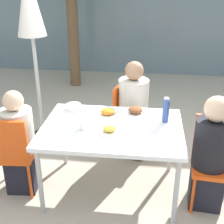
{
  "coord_description": "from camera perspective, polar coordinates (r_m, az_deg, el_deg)",
  "views": [
    {
      "loc": [
        0.31,
        -2.57,
        2.08
      ],
      "look_at": [
        0.0,
        0.0,
        0.88
      ],
      "focal_mm": 50.0,
      "sensor_mm": 36.0,
      "label": 1
    }
  ],
  "objects": [
    {
      "name": "ground_plane",
      "position": [
        3.32,
        0.0,
        -13.96
      ],
      "size": [
        24.0,
        24.0,
        0.0
      ],
      "primitive_type": "plane",
      "color": "#B2A893"
    },
    {
      "name": "building_facade",
      "position": [
        6.67,
        4.46,
        19.79
      ],
      "size": [
        10.0,
        0.2,
        3.0
      ],
      "color": "slate",
      "rests_on": "ground"
    },
    {
      "name": "dining_table",
      "position": [
        2.94,
        0.0,
        -3.64
      ],
      "size": [
        1.31,
        0.94,
        0.73
      ],
      "color": "white",
      "rests_on": "ground"
    },
    {
      "name": "chair_left",
      "position": [
        3.15,
        -17.87,
        -6.61
      ],
      "size": [
        0.43,
        0.43,
        0.86
      ],
      "rotation": [
        0.0,
        0.0,
        0.07
      ],
      "color": "#E54C14",
      "rests_on": "ground"
    },
    {
      "name": "person_left",
      "position": [
        3.2,
        -16.57,
        -5.81
      ],
      "size": [
        0.31,
        0.31,
        1.07
      ],
      "rotation": [
        0.0,
        0.0,
        0.07
      ],
      "color": "black",
      "rests_on": "ground"
    },
    {
      "name": "chair_right",
      "position": [
        3.08,
        18.25,
        -7.49
      ],
      "size": [
        0.44,
        0.44,
        0.86
      ],
      "rotation": [
        0.0,
        0.0,
        3.05
      ],
      "color": "#E54C14",
      "rests_on": "ground"
    },
    {
      "name": "person_right",
      "position": [
        2.99,
        17.5,
        -7.7
      ],
      "size": [
        0.33,
        0.33,
        1.11
      ],
      "rotation": [
        0.0,
        0.0,
        3.05
      ],
      "color": "black",
      "rests_on": "ground"
    },
    {
      "name": "chair_far",
      "position": [
        3.71,
        2.84,
        -0.4
      ],
      "size": [
        0.48,
        0.48,
        0.86
      ],
      "rotation": [
        0.0,
        0.0,
        -1.79
      ],
      "color": "#E54C14",
      "rests_on": "ground"
    },
    {
      "name": "person_far",
      "position": [
        3.63,
        3.84,
        -0.18
      ],
      "size": [
        0.37,
        0.37,
        1.16
      ],
      "rotation": [
        0.0,
        0.0,
        -1.79
      ],
      "color": "#383842",
      "rests_on": "ground"
    },
    {
      "name": "closed_umbrella",
      "position": [
        3.8,
        -14.72,
        16.97
      ],
      "size": [
        0.36,
        0.36,
        2.14
      ],
      "color": "#333333",
      "rests_on": "ground"
    },
    {
      "name": "plate_0",
      "position": [
        3.16,
        4.33,
        0.12
      ],
      "size": [
        0.26,
        0.26,
        0.07
      ],
      "color": "white",
      "rests_on": "dining_table"
    },
    {
      "name": "plate_1",
      "position": [
        2.81,
        -0.44,
        -3.32
      ],
      "size": [
        0.21,
        0.21,
        0.06
      ],
      "color": "white",
      "rests_on": "dining_table"
    },
    {
      "name": "plate_2",
      "position": [
        3.13,
        -0.8,
        -0.16
      ],
      "size": [
        0.25,
        0.25,
        0.07
      ],
      "color": "white",
      "rests_on": "dining_table"
    },
    {
      "name": "bottle",
      "position": [
        3.0,
        9.82,
        0.32
      ],
      "size": [
        0.07,
        0.07,
        0.25
      ],
      "color": "#334C8E",
      "rests_on": "dining_table"
    },
    {
      "name": "drinking_cup",
      "position": [
        2.86,
        -5.4,
        -2.18
      ],
      "size": [
        0.08,
        0.08,
        0.1
      ],
      "color": "white",
      "rests_on": "dining_table"
    },
    {
      "name": "salad_bowl",
      "position": [
        3.28,
        -7.04,
        0.95
      ],
      "size": [
        0.16,
        0.16,
        0.06
      ],
      "color": "white",
      "rests_on": "dining_table"
    }
  ]
}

